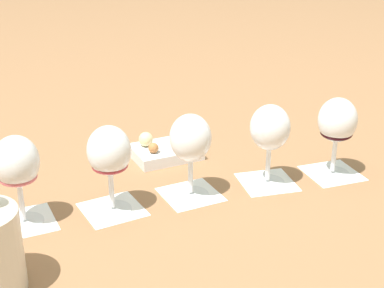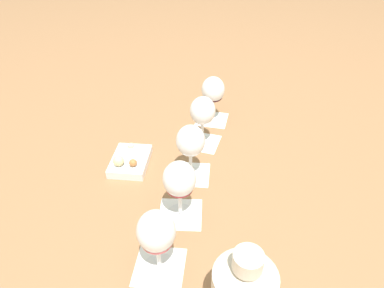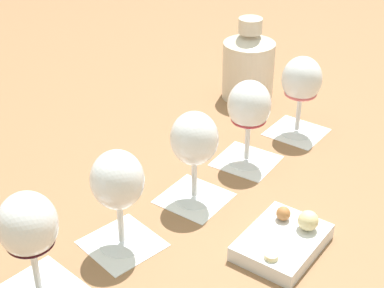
# 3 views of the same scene
# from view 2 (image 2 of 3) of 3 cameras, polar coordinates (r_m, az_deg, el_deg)

# --- Properties ---
(ground_plane) EXTENTS (8.00, 8.00, 0.00)m
(ground_plane) POSITION_cam_2_polar(r_m,az_deg,el_deg) (0.98, 0.11, -5.04)
(ground_plane) COLOR #936642
(tasting_card_0) EXTENTS (0.13, 0.13, 0.00)m
(tasting_card_0) POSITION_cam_2_polar(r_m,az_deg,el_deg) (0.78, -5.43, -19.71)
(tasting_card_0) COLOR white
(tasting_card_0) RESTS_ON ground_plane
(tasting_card_1) EXTENTS (0.12, 0.13, 0.00)m
(tasting_card_1) POSITION_cam_2_polar(r_m,az_deg,el_deg) (0.87, -1.94, -11.56)
(tasting_card_1) COLOR white
(tasting_card_1) RESTS_ON ground_plane
(tasting_card_2) EXTENTS (0.13, 0.13, 0.00)m
(tasting_card_2) POSITION_cam_2_polar(r_m,az_deg,el_deg) (0.99, -0.26, -4.86)
(tasting_card_2) COLOR white
(tasting_card_2) RESTS_ON ground_plane
(tasting_card_3) EXTENTS (0.14, 0.14, 0.00)m
(tasting_card_3) POSITION_cam_2_polar(r_m,az_deg,el_deg) (1.11, 1.68, 0.33)
(tasting_card_3) COLOR white
(tasting_card_3) RESTS_ON ground_plane
(tasting_card_4) EXTENTS (0.14, 0.14, 0.00)m
(tasting_card_4) POSITION_cam_2_polar(r_m,az_deg,el_deg) (1.22, 3.33, 4.15)
(tasting_card_4) COLOR white
(tasting_card_4) RESTS_ON ground_plane
(wine_glass_0) EXTENTS (0.08, 0.08, 0.16)m
(wine_glass_0) POSITION_cam_2_polar(r_m,az_deg,el_deg) (0.70, -5.94, -14.67)
(wine_glass_0) COLOR white
(wine_glass_0) RESTS_ON tasting_card_0
(wine_glass_1) EXTENTS (0.08, 0.08, 0.16)m
(wine_glass_1) POSITION_cam_2_polar(r_m,az_deg,el_deg) (0.80, -2.10, -6.30)
(wine_glass_1) COLOR white
(wine_glass_1) RESTS_ON tasting_card_1
(wine_glass_2) EXTENTS (0.08, 0.08, 0.16)m
(wine_glass_2) POSITION_cam_2_polar(r_m,az_deg,el_deg) (0.92, -0.28, 0.26)
(wine_glass_2) COLOR white
(wine_glass_2) RESTS_ON tasting_card_2
(wine_glass_3) EXTENTS (0.08, 0.08, 0.16)m
(wine_glass_3) POSITION_cam_2_polar(r_m,az_deg,el_deg) (1.05, 1.78, 5.15)
(wine_glass_3) COLOR white
(wine_glass_3) RESTS_ON tasting_card_3
(wine_glass_4) EXTENTS (0.08, 0.08, 0.16)m
(wine_glass_4) POSITION_cam_2_polar(r_m,az_deg,el_deg) (1.17, 3.51, 8.66)
(wine_glass_4) COLOR white
(wine_glass_4) RESTS_ON tasting_card_4
(snack_dish) EXTENTS (0.16, 0.14, 0.06)m
(snack_dish) POSITION_cam_2_polar(r_m,az_deg,el_deg) (1.02, -10.35, -2.79)
(snack_dish) COLOR silver
(snack_dish) RESTS_ON ground_plane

